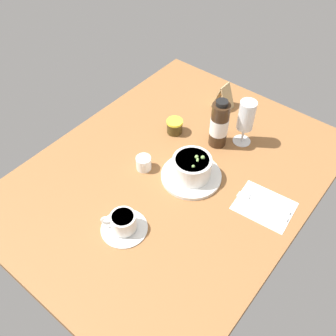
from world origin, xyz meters
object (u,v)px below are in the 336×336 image
Objects in this scene: porridge_bowl at (192,169)px; menu_card at (224,96)px; jam_jar at (175,126)px; sauce_bottle_brown at (219,124)px; wine_glass at (246,117)px; cutlery_setting at (263,205)px; coffee_cup at (123,223)px; creamer_jug at (144,163)px.

menu_card reaches higher than porridge_bowl.
porridge_bowl is 22.46cm from jam_jar.
sauce_bottle_brown reaches higher than porridge_bowl.
wine_glass is at bearing -8.69° from porridge_bowl.
wine_glass is 9.20cm from sauce_bottle_brown.
cutlery_setting is 0.99× the size of sauce_bottle_brown.
wine_glass is (53.04, -7.07, 8.23)cm from coffee_cup.
creamer_jug reaches higher than cutlery_setting.
menu_card is (36.84, 12.27, 1.03)cm from porridge_bowl.
creamer_jug is at bearing 106.29° from cutlery_setting.
jam_jar is 0.32× the size of sauce_bottle_brown.
wine_glass is 0.93× the size of sauce_bottle_brown.
cutlery_setting is 1.06× the size of wine_glass.
cutlery_setting is 3.09× the size of jam_jar.
jam_jar is 0.58× the size of menu_card.
sauce_bottle_brown is at bearing 61.94° from cutlery_setting.
jam_jar is at bearing 107.64° from sauce_bottle_brown.
coffee_cup is at bearing 140.35° from cutlery_setting.
porridge_bowl is 28.40cm from coffee_cup.
coffee_cup is 0.80× the size of wine_glass.
coffee_cup is 47.14cm from sauce_bottle_brown.
coffee_cup is 65.69cm from menu_card.
porridge_bowl is 19.31cm from sauce_bottle_brown.
coffee_cup is 24.27cm from creamer_jug.
sauce_bottle_brown is 21.01cm from menu_card.
coffee_cup reaches higher than jam_jar.
porridge_bowl is 26.09cm from wine_glass.
wine_glass is 25.58cm from jam_jar.
creamer_jug is (-11.21, 38.37, 2.18)cm from cutlery_setting.
jam_jar is at bearing 52.18° from porridge_bowl.
cutlery_setting is (4.54, -23.85, -3.69)cm from porridge_bowl.
creamer_jug is 0.33× the size of wine_glass.
wine_glass is at bearing 44.61° from cutlery_setting.
coffee_cup is at bearing -161.00° from jam_jar.
creamer_jug is (21.51, 11.25, -0.23)cm from coffee_cup.
sauce_bottle_brown is at bearing 7.67° from porridge_bowl.
creamer_jug is at bearing 154.56° from sauce_bottle_brown.
jam_jar is 23.84cm from menu_card.
sauce_bottle_brown is (18.58, 2.50, 4.59)cm from porridge_bowl.
porridge_bowl reaches higher than jam_jar.
cutlery_setting is 40.03cm from creamer_jug.
creamer_jug is 0.30× the size of sauce_bottle_brown.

